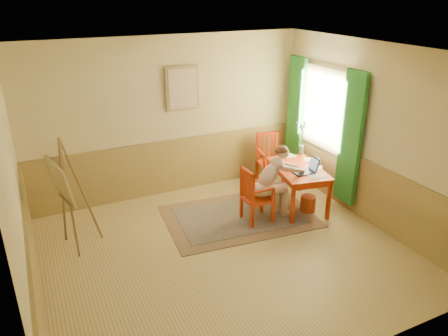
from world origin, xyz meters
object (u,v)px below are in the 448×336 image
laptop (307,170)px  chair_back (269,159)px  figure (273,179)px  easel (64,185)px  table (298,173)px  chair_left (255,196)px

laptop → chair_back: bearing=86.9°
figure → laptop: 0.60m
chair_back → laptop: 1.31m
easel → figure: bearing=-8.4°
chair_back → figure: 1.37m
table → laptop: laptop is taller
chair_back → figure: (-0.66, -1.19, 0.19)m
figure → easel: (-3.09, 0.46, 0.33)m
table → easel: 3.70m
chair_left → figure: 0.40m
figure → laptop: bearing=-8.5°
figure → table: bearing=13.2°
chair_back → laptop: size_ratio=2.37×
chair_left → easel: easel is taller
table → easel: (-3.67, 0.32, 0.37)m
table → laptop: size_ratio=3.19×
table → easel: size_ratio=0.78×
chair_back → chair_left: bearing=-129.5°
easel → laptop: bearing=-8.4°
laptop → easel: easel is taller
table → figure: figure is taller
table → chair_back: 1.06m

